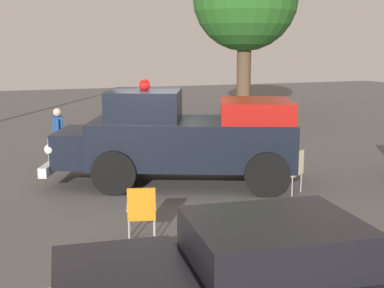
# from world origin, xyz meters

# --- Properties ---
(ground_plane) EXTENTS (60.00, 60.00, 0.00)m
(ground_plane) POSITION_xyz_m (0.00, 0.00, 0.00)
(ground_plane) COLOR #514F4C
(vintage_fire_truck) EXTENTS (4.33, 6.33, 2.59)m
(vintage_fire_truck) POSITION_xyz_m (0.25, 0.21, 1.20)
(vintage_fire_truck) COLOR black
(vintage_fire_truck) RESTS_ON ground
(classic_hot_rod) EXTENTS (2.29, 4.52, 1.46)m
(classic_hot_rod) POSITION_xyz_m (7.16, -1.45, 0.75)
(classic_hot_rod) COLOR black
(classic_hot_rod) RESTS_ON ground
(lawn_chair_by_car) EXTENTS (0.60, 0.61, 1.02)m
(lawn_chair_by_car) POSITION_xyz_m (3.74, -1.76, 0.59)
(lawn_chair_by_car) COLOR #B7BABF
(lawn_chair_by_car) RESTS_ON ground
(lawn_chair_spare) EXTENTS (0.68, 0.68, 1.02)m
(lawn_chair_spare) POSITION_xyz_m (1.96, 2.33, 0.59)
(lawn_chair_spare) COLOR #B7BABF
(lawn_chair_spare) RESTS_ON ground
(spectator_standing) EXTENTS (0.65, 0.31, 1.68)m
(spectator_standing) POSITION_xyz_m (-2.68, -2.47, 0.96)
(spectator_standing) COLOR #2D334C
(spectator_standing) RESTS_ON ground
(traffic_cone) EXTENTS (0.40, 0.40, 0.64)m
(traffic_cone) POSITION_xyz_m (-2.44, 0.44, 0.31)
(traffic_cone) COLOR orange
(traffic_cone) RESTS_ON ground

